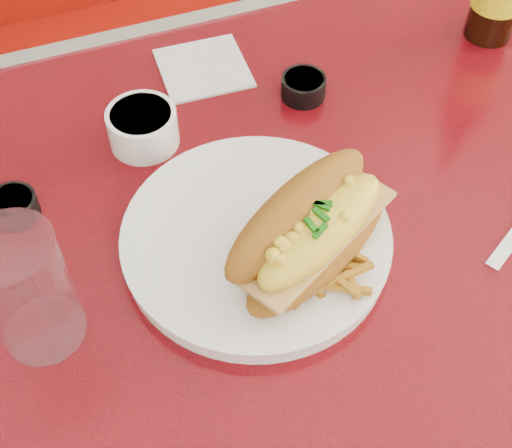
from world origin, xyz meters
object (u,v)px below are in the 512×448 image
object	(u,v)px
diner_table	(306,280)
sauce_cup_right	(303,86)
mac_hoagie	(312,229)
fork	(320,217)
booth_bench_far	(164,90)
dinner_plate	(256,239)
water_tumbler	(28,291)
gravy_ramekin	(143,127)
sauce_cup_left	(14,206)

from	to	relation	value
diner_table	sauce_cup_right	bearing A→B (deg)	70.61
mac_hoagie	fork	world-z (taller)	mac_hoagie
booth_bench_far	dinner_plate	xyz separation A→B (m)	(-0.09, -0.84, 0.50)
diner_table	water_tumbler	size ratio (longest dim) A/B	8.20
mac_hoagie	fork	bearing A→B (deg)	25.35
gravy_ramekin	sauce_cup_right	distance (m)	0.22
diner_table	mac_hoagie	bearing A→B (deg)	-117.91
sauce_cup_left	booth_bench_far	bearing A→B (deg)	64.45
fork	sauce_cup_left	size ratio (longest dim) A/B	2.05
dinner_plate	water_tumbler	bearing A→B (deg)	-174.47
diner_table	water_tumbler	world-z (taller)	water_tumbler
fork	gravy_ramekin	size ratio (longest dim) A/B	1.23
diner_table	sauce_cup_left	world-z (taller)	sauce_cup_left
fork	sauce_cup_right	size ratio (longest dim) A/B	2.16
fork	sauce_cup_left	world-z (taller)	sauce_cup_left
fork	gravy_ramekin	world-z (taller)	gravy_ramekin
dinner_plate	sauce_cup_left	distance (m)	0.29
dinner_plate	gravy_ramekin	distance (m)	0.22
sauce_cup_left	sauce_cup_right	distance (m)	0.40
diner_table	booth_bench_far	size ratio (longest dim) A/B	1.03
mac_hoagie	gravy_ramekin	xyz separation A→B (m)	(-0.12, 0.25, -0.04)
gravy_ramekin	water_tumbler	world-z (taller)	water_tumbler
booth_bench_far	water_tumbler	size ratio (longest dim) A/B	8.00
mac_hoagie	dinner_plate	bearing A→B (deg)	107.38
fork	water_tumbler	distance (m)	0.33
dinner_plate	mac_hoagie	world-z (taller)	mac_hoagie
fork	mac_hoagie	bearing A→B (deg)	157.68
booth_bench_far	sauce_cup_right	bearing A→B (deg)	-84.15
sauce_cup_left	dinner_plate	bearing A→B (deg)	-30.19
gravy_ramekin	sauce_cup_right	size ratio (longest dim) A/B	1.76
mac_hoagie	fork	distance (m)	0.07
dinner_plate	mac_hoagie	distance (m)	0.08
water_tumbler	sauce_cup_left	bearing A→B (deg)	90.91
sauce_cup_right	water_tumbler	world-z (taller)	water_tumbler
booth_bench_far	fork	world-z (taller)	booth_bench_far
sauce_cup_right	booth_bench_far	bearing A→B (deg)	95.85
booth_bench_far	water_tumbler	distance (m)	1.08
diner_table	sauce_cup_right	xyz separation A→B (m)	(0.06, 0.18, 0.18)
diner_table	gravy_ramekin	xyz separation A→B (m)	(-0.16, 0.17, 0.19)
diner_table	sauce_cup_right	distance (m)	0.26
sauce_cup_left	water_tumbler	size ratio (longest dim) A/B	0.47
diner_table	fork	distance (m)	0.19
diner_table	water_tumbler	distance (m)	0.41
sauce_cup_left	water_tumbler	xyz separation A→B (m)	(0.00, -0.17, 0.06)
dinner_plate	mac_hoagie	bearing A→B (deg)	-44.35
sauce_cup_left	fork	bearing A→B (deg)	-24.33
sauce_cup_right	mac_hoagie	bearing A→B (deg)	-112.02
diner_table	fork	xyz separation A→B (m)	(-0.01, -0.03, 0.18)
sauce_cup_right	sauce_cup_left	bearing A→B (deg)	-169.93
fork	water_tumbler	size ratio (longest dim) A/B	0.97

